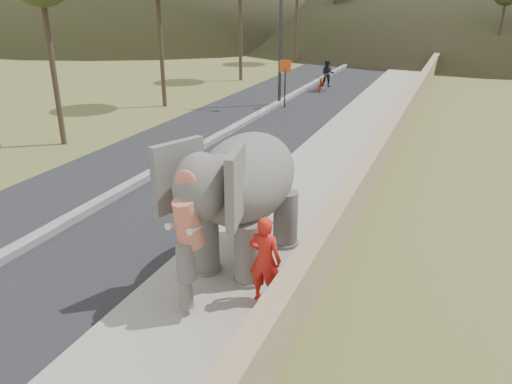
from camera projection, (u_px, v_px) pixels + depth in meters
ground at (232, 281)px, 10.27m from camera, size 160.00×160.00×0.00m
road at (224, 136)px, 20.61m from camera, size 7.00×120.00×0.03m
median at (224, 134)px, 20.58m from camera, size 0.35×120.00×0.22m
walkway at (344, 148)px, 18.82m from camera, size 3.00×120.00×0.15m
parapet at (389, 140)px, 18.06m from camera, size 0.30×120.00×1.10m
lamppost at (287, 7)px, 24.39m from camera, size 1.76×0.36×8.00m
signboard at (285, 76)px, 25.04m from camera, size 0.60×0.08×2.40m
elephant_and_man at (248, 197)px, 10.37m from camera, size 2.41×4.11×2.87m
motorcyclist at (324, 79)px, 29.74m from camera, size 1.30×1.92×1.84m
trees at (439, 20)px, 32.43m from camera, size 47.36×43.29×8.69m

